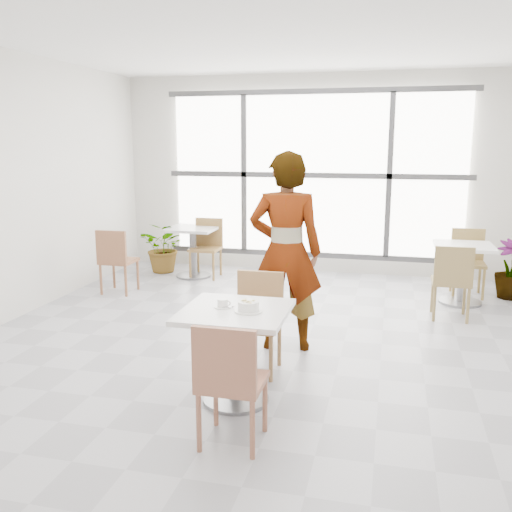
% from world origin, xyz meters
% --- Properties ---
extents(floor, '(7.00, 7.00, 0.00)m').
position_xyz_m(floor, '(0.00, 0.00, 0.00)').
color(floor, '#9E9EA5').
rests_on(floor, ground).
extents(ceiling, '(7.00, 7.00, 0.00)m').
position_xyz_m(ceiling, '(0.00, 0.00, 3.00)').
color(ceiling, white).
rests_on(ceiling, ground).
extents(wall_back, '(6.00, 0.00, 6.00)m').
position_xyz_m(wall_back, '(0.00, 3.50, 1.50)').
color(wall_back, silver).
rests_on(wall_back, ground).
extents(wall_front, '(6.00, 0.00, 6.00)m').
position_xyz_m(wall_front, '(0.00, -3.50, 1.50)').
color(wall_front, silver).
rests_on(wall_front, ground).
extents(window, '(4.60, 0.07, 2.52)m').
position_xyz_m(window, '(0.00, 3.44, 1.50)').
color(window, white).
rests_on(window, ground).
extents(main_table, '(0.80, 0.80, 0.75)m').
position_xyz_m(main_table, '(0.04, -1.11, 0.52)').
color(main_table, white).
rests_on(main_table, ground).
extents(chair_near, '(0.42, 0.42, 0.87)m').
position_xyz_m(chair_near, '(0.18, -1.78, 0.50)').
color(chair_near, '#9D624B').
rests_on(chair_near, ground).
extents(chair_far, '(0.42, 0.42, 0.87)m').
position_xyz_m(chair_far, '(0.05, -0.44, 0.50)').
color(chair_far, '#A17447').
rests_on(chair_far, ground).
extents(oatmeal_bowl, '(0.21, 0.21, 0.10)m').
position_xyz_m(oatmeal_bowl, '(0.15, -1.15, 0.79)').
color(oatmeal_bowl, white).
rests_on(oatmeal_bowl, main_table).
extents(coffee_cup, '(0.16, 0.13, 0.07)m').
position_xyz_m(coffee_cup, '(-0.07, -1.09, 0.78)').
color(coffee_cup, white).
rests_on(coffee_cup, main_table).
extents(person, '(0.76, 0.56, 1.92)m').
position_xyz_m(person, '(0.19, 0.13, 0.96)').
color(person, black).
rests_on(person, ground).
extents(bg_table_left, '(0.70, 0.70, 0.75)m').
position_xyz_m(bg_table_left, '(-1.71, 2.71, 0.49)').
color(bg_table_left, silver).
rests_on(bg_table_left, ground).
extents(bg_table_right, '(0.70, 0.70, 0.75)m').
position_xyz_m(bg_table_right, '(2.05, 2.17, 0.49)').
color(bg_table_right, white).
rests_on(bg_table_right, ground).
extents(bg_chair_left_near, '(0.42, 0.42, 0.87)m').
position_xyz_m(bg_chair_left_near, '(-2.36, 1.54, 0.50)').
color(bg_chair_left_near, brown).
rests_on(bg_chair_left_near, ground).
extents(bg_chair_left_far, '(0.42, 0.42, 0.87)m').
position_xyz_m(bg_chair_left_far, '(-1.51, 2.79, 0.50)').
color(bg_chair_left_far, olive).
rests_on(bg_chair_left_far, ground).
extents(bg_chair_right_near, '(0.42, 0.42, 0.87)m').
position_xyz_m(bg_chair_right_near, '(1.85, 1.42, 0.50)').
color(bg_chair_right_near, olive).
rests_on(bg_chair_right_near, ground).
extents(bg_chair_right_far, '(0.42, 0.42, 0.87)m').
position_xyz_m(bg_chair_right_far, '(2.16, 2.63, 0.50)').
color(bg_chair_right_far, '#9C7E44').
rests_on(bg_chair_right_far, ground).
extents(plant_left, '(0.81, 0.74, 0.78)m').
position_xyz_m(plant_left, '(-2.23, 2.89, 0.39)').
color(plant_left, '#408E43').
rests_on(plant_left, ground).
extents(plant_right, '(0.53, 0.53, 0.77)m').
position_xyz_m(plant_right, '(2.70, 2.57, 0.38)').
color(plant_right, '#508339').
rests_on(plant_right, ground).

